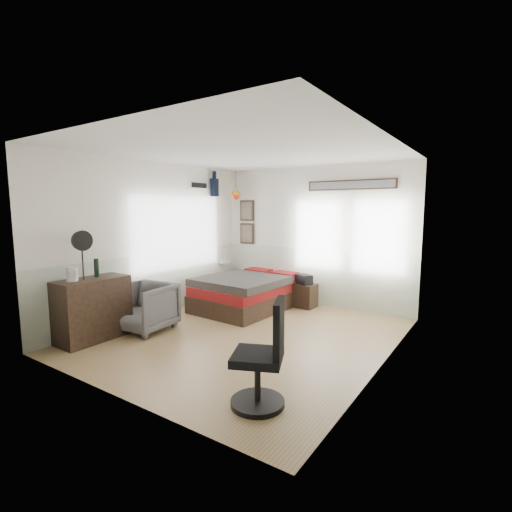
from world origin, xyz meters
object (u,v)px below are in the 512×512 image
object	(u,v)px
bed	(247,293)
nightstand	(304,295)
armchair	(144,307)
task_chair	(264,363)
dresser	(93,309)

from	to	relation	value
bed	nightstand	size ratio (longest dim) A/B	4.49
bed	armchair	distance (m)	2.04
bed	task_chair	xyz separation A→B (m)	(2.17, -2.81, 0.12)
dresser	armchair	size ratio (longest dim) A/B	1.23
dresser	nightstand	bearing A→B (deg)	62.40
dresser	armchair	distance (m)	0.74
bed	nightstand	distance (m)	1.10
dresser	task_chair	world-z (taller)	task_chair
bed	dresser	bearing A→B (deg)	-105.26
dresser	armchair	world-z (taller)	dresser
task_chair	bed	bearing A→B (deg)	103.97
armchair	task_chair	world-z (taller)	task_chair
armchair	nightstand	size ratio (longest dim) A/B	1.80
nightstand	task_chair	distance (m)	3.74
bed	task_chair	size ratio (longest dim) A/B	1.93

